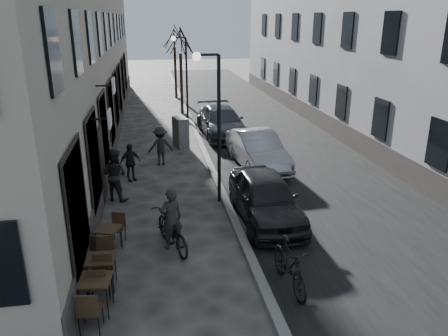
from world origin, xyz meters
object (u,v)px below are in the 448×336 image
object	(u,v)px
moped	(290,265)
car_near	(265,197)
pedestrian_near	(115,175)
bistro_set_a	(96,292)
streetlamp_far	(184,70)
car_far	(221,122)
tree_far	(174,37)
car_mid	(257,150)
pedestrian_far	(130,162)
bistro_set_b	(102,270)
pedestrian_mid	(160,146)
bicycle	(172,230)
bistro_set_c	(109,238)
utility_cabinet	(181,132)
streetlamp_near	(214,113)
tree_near	(180,41)

from	to	relation	value
moped	car_near	bearing A→B (deg)	79.89
pedestrian_near	car_near	bearing A→B (deg)	-176.33
bistro_set_a	moped	bearing A→B (deg)	8.42
streetlamp_far	car_far	world-z (taller)	streetlamp_far
tree_far	car_mid	world-z (taller)	tree_far
streetlamp_far	pedestrian_far	size ratio (longest dim) A/B	3.38
bistro_set_b	car_near	distance (m)	5.61
streetlamp_far	pedestrian_near	xyz separation A→B (m)	(-3.38, -11.23, -2.23)
pedestrian_mid	car_mid	xyz separation A→B (m)	(4.05, -1.03, -0.07)
bicycle	car_near	world-z (taller)	car_near
bistro_set_a	car_mid	size ratio (longest dim) A/B	0.36
pedestrian_far	car_near	size ratio (longest dim) A/B	0.34
bistro_set_c	moped	distance (m)	4.95
streetlamp_far	bistro_set_b	xyz separation A→B (m)	(-3.38, -16.64, -2.67)
utility_cabinet	pedestrian_mid	xyz separation A→B (m)	(-1.07, -2.59, 0.10)
streetlamp_near	pedestrian_far	size ratio (longest dim) A/B	3.38
tree_far	bistro_set_c	bearing A→B (deg)	-98.11
tree_near	car_far	world-z (taller)	tree_near
tree_near	moped	size ratio (longest dim) A/B	2.87
streetlamp_far	bistro_set_c	distance (m)	15.58
moped	car_mid	bearing A→B (deg)	76.93
tree_near	pedestrian_mid	world-z (taller)	tree_near
bicycle	pedestrian_far	world-z (taller)	pedestrian_far
tree_near	car_mid	distance (m)	12.47
streetlamp_far	tree_far	bearing A→B (deg)	89.54
streetlamp_near	car_near	bearing A→B (deg)	-50.45
streetlamp_near	tree_far	bearing A→B (deg)	89.80
bistro_set_b	moped	distance (m)	4.43
bistro_set_c	car_mid	size ratio (longest dim) A/B	0.33
streetlamp_near	car_mid	size ratio (longest dim) A/B	1.10
moped	pedestrian_mid	bearing A→B (deg)	101.18
bistro_set_c	pedestrian_mid	xyz separation A→B (m)	(1.65, 7.38, 0.39)
bistro_set_b	bicycle	size ratio (longest dim) A/B	0.79
tree_near	utility_cabinet	distance (m)	8.94
streetlamp_near	pedestrian_mid	bearing A→B (deg)	111.03
tree_far	pedestrian_mid	distance (m)	17.12
bistro_set_a	moped	distance (m)	4.40
pedestrian_near	pedestrian_far	bearing A→B (deg)	-72.99
tree_near	pedestrian_mid	distance (m)	11.40
bicycle	pedestrian_far	distance (m)	5.75
streetlamp_near	streetlamp_far	bearing A→B (deg)	90.00
utility_cabinet	bicycle	xyz separation A→B (m)	(-1.01, -10.00, -0.20)
tree_near	car_near	bearing A→B (deg)	-85.53
tree_far	bistro_set_c	xyz separation A→B (m)	(-3.41, -23.98, -4.21)
tree_near	pedestrian_near	world-z (taller)	tree_near
car_far	bistro_set_c	bearing A→B (deg)	-115.76
bistro_set_c	pedestrian_far	size ratio (longest dim) A/B	1.01
streetlamp_far	moped	size ratio (longest dim) A/B	2.57
moped	bicycle	bearing A→B (deg)	133.78
car_mid	streetlamp_far	bearing A→B (deg)	101.05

